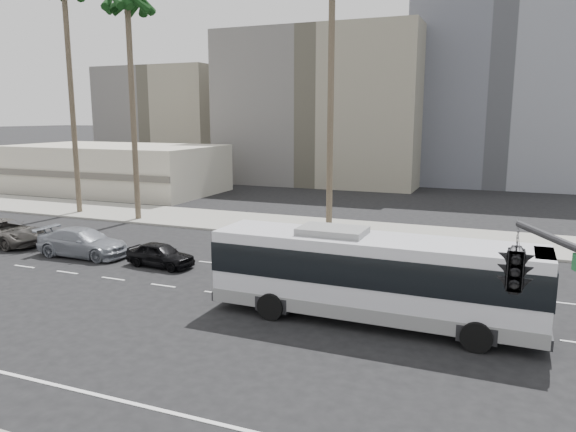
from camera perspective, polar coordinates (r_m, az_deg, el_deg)
The scene contains 13 objects.
ground at distance 24.23m, azimuth -1.18°, elevation -9.02°, with size 700.00×700.00×0.00m, color black.
sidewalk_north at distance 38.43m, azimuth 7.93°, elevation -1.63°, with size 120.00×7.00×0.15m, color gray.
commercial_low at distance 61.30m, azimuth -17.74°, elevation 4.80°, with size 22.00×12.16×5.00m.
midrise_beige_west at distance 69.25m, azimuth 4.38°, elevation 11.26°, with size 24.00×18.00×18.00m, color slate.
midrise_gray_center at distance 73.15m, azimuth 21.76°, elevation 13.66°, with size 20.00×20.00×26.00m, color slate.
midrise_beige_far at distance 85.13m, azimuth -11.74°, elevation 9.93°, with size 18.00×16.00×15.00m, color slate.
civic_tower at distance 272.94m, azimuth 20.35°, elevation 16.39°, with size 42.00×42.00×129.00m.
city_bus at distance 21.68m, azimuth 8.87°, elevation -6.11°, with size 12.93×3.16×3.71m.
car_a at distance 30.26m, azimuth -13.35°, elevation -3.99°, with size 3.92×1.58×1.33m, color black.
car_b at distance 33.76m, azimuth -20.85°, elevation -2.63°, with size 5.65×2.30×1.64m, color gray.
car_c at distance 38.84m, azimuth -27.76°, elevation -1.54°, with size 5.76×2.66×1.60m, color #4B4742.
traffic_signal at distance 10.21m, azimuth 23.74°, elevation -6.44°, with size 2.94×4.05×6.35m.
palm_mid at distance 44.07m, azimuth -16.61°, elevation 20.36°, with size 5.74×5.74×17.71m.
Camera 1 is at (8.98, -20.98, 8.12)m, focal length 33.63 mm.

